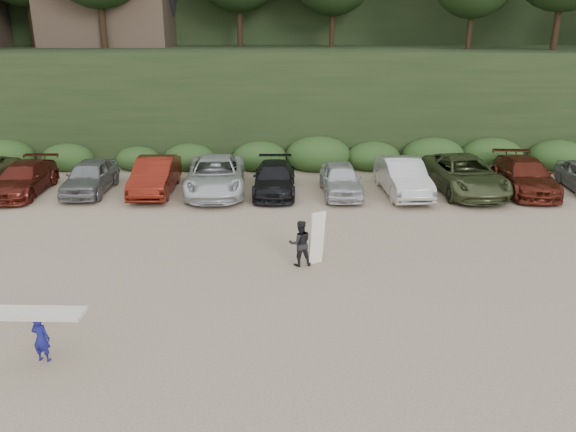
{
  "coord_description": "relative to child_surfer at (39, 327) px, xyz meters",
  "views": [
    {
      "loc": [
        -0.57,
        -15.19,
        7.71
      ],
      "look_at": [
        -0.49,
        3.0,
        1.3
      ],
      "focal_mm": 35.0,
      "sensor_mm": 36.0,
      "label": 1
    }
  ],
  "objects": [
    {
      "name": "ground",
      "position": [
        6.34,
        3.66,
        -0.89
      ],
      "size": [
        120.0,
        120.0,
        0.0
      ],
      "primitive_type": "plane",
      "color": "tan",
      "rests_on": "ground"
    },
    {
      "name": "parked_cars",
      "position": [
        3.09,
        13.66,
        -0.12
      ],
      "size": [
        36.38,
        6.52,
        1.64
      ],
      "color": "#98989C",
      "rests_on": "ground"
    },
    {
      "name": "child_surfer",
      "position": [
        0.0,
        0.0,
        0.0
      ],
      "size": [
        2.21,
        0.69,
        1.31
      ],
      "color": "navy",
      "rests_on": "ground"
    },
    {
      "name": "adult_surfer",
      "position": [
        6.3,
        5.48,
        -0.1
      ],
      "size": [
        1.26,
        0.71,
        1.84
      ],
      "color": "black",
      "rests_on": "ground"
    }
  ]
}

